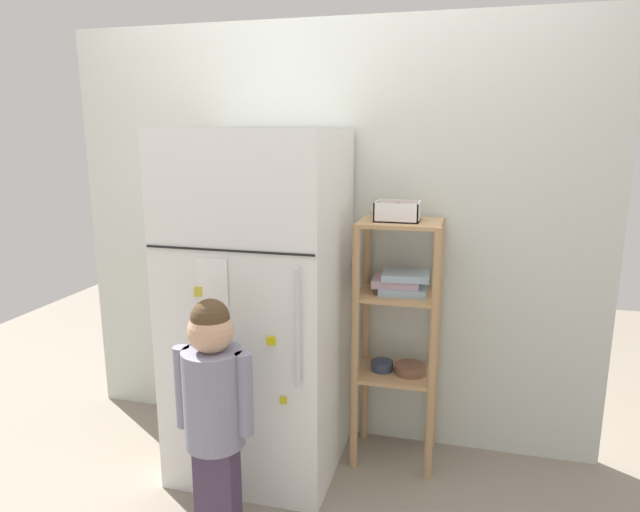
% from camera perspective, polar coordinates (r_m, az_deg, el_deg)
% --- Properties ---
extents(ground_plane, '(6.00, 6.00, 0.00)m').
position_cam_1_polar(ground_plane, '(2.83, -1.40, -20.67)').
color(ground_plane, gray).
extents(kitchen_wall_back, '(2.67, 0.03, 2.06)m').
position_cam_1_polar(kitchen_wall_back, '(2.79, 0.70, 1.85)').
color(kitchen_wall_back, silver).
rests_on(kitchen_wall_back, ground).
extents(refrigerator, '(0.72, 0.70, 1.56)m').
position_cam_1_polar(refrigerator, '(2.57, -6.08, -4.88)').
color(refrigerator, white).
rests_on(refrigerator, ground).
extents(child_standing, '(0.31, 0.23, 0.96)m').
position_cam_1_polar(child_standing, '(2.18, -10.76, -13.92)').
color(child_standing, '#45354E').
rests_on(child_standing, ground).
extents(pantry_shelf_unit, '(0.38, 0.31, 1.16)m').
position_cam_1_polar(pantry_shelf_unit, '(2.63, 8.01, -6.25)').
color(pantry_shelf_unit, tan).
rests_on(pantry_shelf_unit, ground).
extents(fruit_bin, '(0.19, 0.15, 0.09)m').
position_cam_1_polar(fruit_bin, '(2.52, 7.90, 4.38)').
color(fruit_bin, white).
rests_on(fruit_bin, pantry_shelf_unit).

